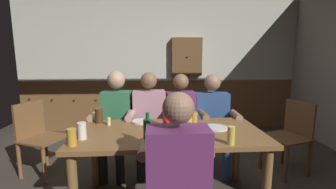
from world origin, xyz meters
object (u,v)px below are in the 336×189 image
object	(u,v)px
bottle_0	(148,132)
pint_glass_5	(231,136)
table_candle	(109,121)
bottle_3	(178,122)
pint_glass_6	(82,131)
bottle_1	(189,121)
chair_empty_near_right	(38,136)
plate_0	(216,128)
chair_empty_near_left	(291,134)
pint_glass_1	(181,119)
person_0	(116,118)
wall_dart_cabinet	(187,57)
plate_1	(142,121)
dining_table	(169,141)
pint_glass_2	(194,117)
pint_glass_4	(172,131)
person_3	(213,118)
person_2	(182,119)
person_1	(149,117)
pint_glass_0	(99,116)
bottle_2	(166,117)

from	to	relation	value
bottle_0	pint_glass_5	distance (m)	0.67
table_candle	bottle_3	world-z (taller)	bottle_3
pint_glass_6	bottle_1	bearing A→B (deg)	11.47
chair_empty_near_right	bottle_1	world-z (taller)	bottle_1
table_candle	pint_glass_5	distance (m)	1.24
plate_0	bottle_1	bearing A→B (deg)	-175.94
chair_empty_near_left	pint_glass_1	world-z (taller)	chair_empty_near_left
person_0	wall_dart_cabinet	size ratio (longest dim) A/B	1.78
plate_1	bottle_1	size ratio (longest dim) A/B	1.02
bottle_0	chair_empty_near_right	bearing A→B (deg)	142.34
dining_table	plate_1	bearing A→B (deg)	130.30
chair_empty_near_right	pint_glass_2	bearing A→B (deg)	101.53
dining_table	plate_0	distance (m)	0.48
bottle_0	pint_glass_4	xyz separation A→B (m)	(0.20, 0.19, -0.06)
person_0	person_3	bearing A→B (deg)	-175.26
person_2	pint_glass_2	bearing A→B (deg)	96.64
plate_1	pint_glass_5	world-z (taller)	pint_glass_5
pint_glass_6	wall_dart_cabinet	xyz separation A→B (m)	(1.26, 2.42, 0.61)
plate_0	table_candle	bearing A→B (deg)	170.45
person_2	person_3	bearing A→B (deg)	175.34
person_1	plate_1	bearing A→B (deg)	76.74
chair_empty_near_right	plate_0	distance (m)	2.11
person_0	bottle_0	xyz separation A→B (m)	(0.40, -1.02, 0.16)
pint_glass_4	wall_dart_cabinet	size ratio (longest dim) A/B	0.16
pint_glass_6	plate_0	bearing A→B (deg)	9.84
chair_empty_near_left	person_0	bearing A→B (deg)	67.62
person_3	bottle_3	bearing A→B (deg)	58.19
bottle_0	table_candle	bearing A→B (deg)	124.64
person_1	bottle_0	world-z (taller)	person_1
pint_glass_1	pint_glass_6	size ratio (longest dim) A/B	1.03
wall_dart_cabinet	person_2	bearing A→B (deg)	-100.19
plate_0	pint_glass_5	distance (m)	0.43
dining_table	table_candle	world-z (taller)	table_candle
wall_dart_cabinet	person_0	bearing A→B (deg)	-124.43
dining_table	person_3	size ratio (longest dim) A/B	1.47
person_2	table_candle	distance (m)	0.92
dining_table	pint_glass_4	distance (m)	0.23
pint_glass_2	person_2	bearing A→B (deg)	101.72
dining_table	person_2	world-z (taller)	person_2
pint_glass_2	chair_empty_near_left	bearing A→B (deg)	10.23
chair_empty_near_right	bottle_0	xyz separation A→B (m)	(1.34, -1.03, 0.36)
pint_glass_5	wall_dart_cabinet	bearing A→B (deg)	89.51
person_1	chair_empty_near_right	world-z (taller)	person_1
table_candle	pint_glass_0	distance (m)	0.16
bottle_0	person_1	bearing A→B (deg)	89.94
person_2	bottle_3	xyz separation A→B (m)	(-0.13, -0.74, 0.18)
bottle_1	bottle_2	size ratio (longest dim) A/B	0.81
pint_glass_1	plate_1	bearing A→B (deg)	155.67
person_2	wall_dart_cabinet	xyz separation A→B (m)	(0.29, 1.60, 0.75)
pint_glass_6	chair_empty_near_right	bearing A→B (deg)	132.80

